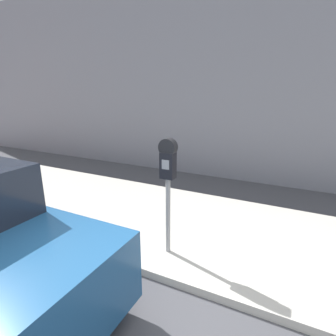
{
  "coord_description": "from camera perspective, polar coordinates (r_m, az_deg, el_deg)",
  "views": [
    {
      "loc": [
        0.99,
        -1.6,
        2.29
      ],
      "look_at": [
        -0.46,
        1.3,
        1.34
      ],
      "focal_mm": 28.0,
      "sensor_mm": 36.0,
      "label": 1
    }
  ],
  "objects": [
    {
      "name": "parking_meter",
      "position": [
        3.4,
        -0.0,
        -0.93
      ],
      "size": [
        0.23,
        0.15,
        1.62
      ],
      "color": "gray",
      "rests_on": "sidewalk"
    },
    {
      "name": "sidewalk",
      "position": [
        4.52,
        10.61,
        -13.63
      ],
      "size": [
        24.0,
        2.8,
        0.11
      ],
      "color": "#BCB7AD",
      "rests_on": "ground_plane"
    },
    {
      "name": "building_facade",
      "position": [
        7.05,
        19.44,
        18.71
      ],
      "size": [
        24.0,
        0.3,
        5.38
      ],
      "color": "gray",
      "rests_on": "ground_plane"
    }
  ]
}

